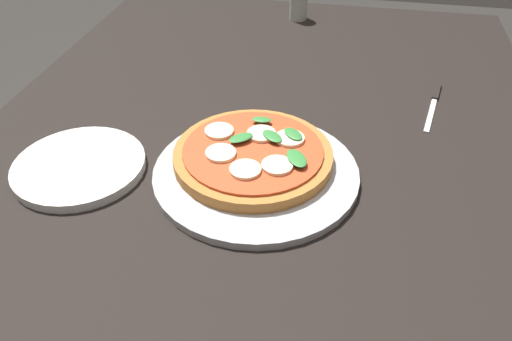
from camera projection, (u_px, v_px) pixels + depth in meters
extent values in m
cube|color=black|center=(242.00, 213.00, 0.71)|extent=(1.60, 0.95, 0.04)
cube|color=black|center=(433.00, 156.00, 1.43)|extent=(0.07, 0.07, 0.69)
cube|color=black|center=(169.00, 128.00, 1.55)|extent=(0.07, 0.07, 0.69)
cylinder|color=#B2B2B7|center=(256.00, 173.00, 0.74)|extent=(0.30, 0.30, 0.01)
cylinder|color=#B27033|center=(254.00, 156.00, 0.75)|extent=(0.24, 0.24, 0.02)
cylinder|color=#CC4723|center=(254.00, 150.00, 0.74)|extent=(0.21, 0.21, 0.00)
cylinder|color=beige|center=(261.00, 134.00, 0.77)|extent=(0.04, 0.04, 0.00)
cylinder|color=beige|center=(219.00, 131.00, 0.77)|extent=(0.04, 0.04, 0.00)
cylinder|color=beige|center=(221.00, 153.00, 0.73)|extent=(0.04, 0.04, 0.00)
cylinder|color=beige|center=(246.00, 170.00, 0.70)|extent=(0.04, 0.04, 0.00)
cylinder|color=beige|center=(277.00, 165.00, 0.70)|extent=(0.04, 0.04, 0.00)
cylinder|color=beige|center=(290.00, 138.00, 0.76)|extent=(0.04, 0.04, 0.00)
ellipsoid|color=#337F38|center=(272.00, 136.00, 0.75)|extent=(0.04, 0.04, 0.00)
ellipsoid|color=#337F38|center=(293.00, 134.00, 0.76)|extent=(0.04, 0.04, 0.00)
ellipsoid|color=#337F38|center=(297.00, 158.00, 0.71)|extent=(0.05, 0.04, 0.00)
ellipsoid|color=#337F38|center=(241.00, 138.00, 0.75)|extent=(0.04, 0.04, 0.00)
ellipsoid|color=#337F38|center=(262.00, 120.00, 0.79)|extent=(0.02, 0.03, 0.00)
cylinder|color=white|center=(79.00, 166.00, 0.75)|extent=(0.19, 0.19, 0.01)
cube|color=black|center=(437.00, 91.00, 0.94)|extent=(0.06, 0.02, 0.01)
cube|color=silver|center=(430.00, 115.00, 0.88)|extent=(0.11, 0.03, 0.00)
cylinder|color=#B2B7AD|center=(298.00, 6.00, 1.21)|extent=(0.04, 0.04, 0.06)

